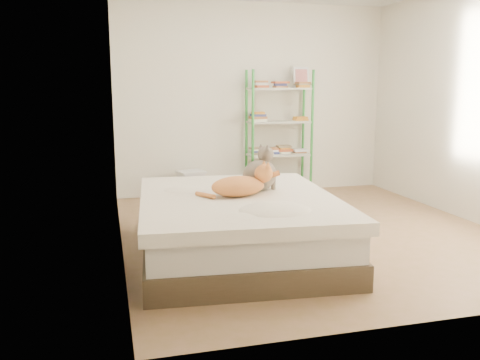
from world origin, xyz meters
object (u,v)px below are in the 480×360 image
object	(u,v)px
bed	(238,225)
orange_cat	(238,184)
shelf_unit	(279,136)
grey_cat	(260,168)
cardboard_box	(272,202)
white_bin	(191,185)

from	to	relation	value
bed	orange_cat	distance (m)	0.38
shelf_unit	orange_cat	bearing A→B (deg)	-116.75
orange_cat	shelf_unit	size ratio (longest dim) A/B	0.32
grey_cat	cardboard_box	bearing A→B (deg)	-47.11
bed	white_bin	distance (m)	2.35
bed	white_bin	size ratio (longest dim) A/B	5.62
orange_cat	shelf_unit	xyz separation A→B (m)	(1.21, 2.40, 0.16)
bed	shelf_unit	world-z (taller)	shelf_unit
white_bin	bed	bearing A→B (deg)	-89.16
orange_cat	grey_cat	bearing A→B (deg)	34.54
white_bin	shelf_unit	bearing A→B (deg)	1.43
shelf_unit	cardboard_box	size ratio (longest dim) A/B	2.98
cardboard_box	bed	bearing A→B (deg)	-107.98
shelf_unit	cardboard_box	distance (m)	1.46
orange_cat	cardboard_box	world-z (taller)	orange_cat
orange_cat	cardboard_box	xyz separation A→B (m)	(0.71, 1.19, -0.47)
white_bin	grey_cat	bearing A→B (deg)	-82.36
shelf_unit	cardboard_box	xyz separation A→B (m)	(-0.50, -1.21, -0.63)
orange_cat	cardboard_box	distance (m)	1.46
orange_cat	grey_cat	xyz separation A→B (m)	(0.26, 0.20, 0.09)
cardboard_box	orange_cat	bearing A→B (deg)	-107.66
shelf_unit	white_bin	xyz separation A→B (m)	(-1.24, -0.03, -0.62)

